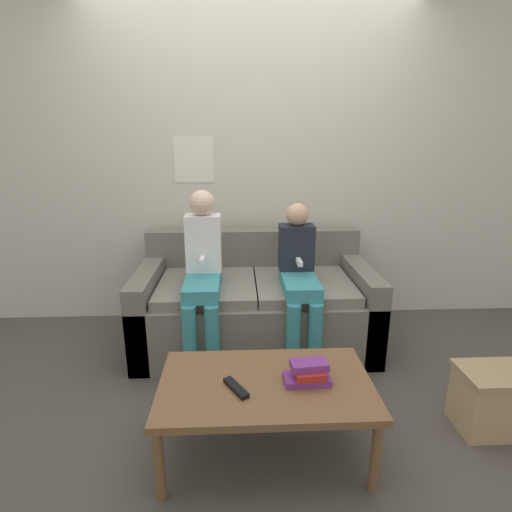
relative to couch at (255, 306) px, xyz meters
The scene contains 9 objects.
ground_plane 0.62m from the couch, 90.00° to the right, with size 10.00×10.00×0.00m, color #4C4742.
wall_back 1.15m from the couch, 90.02° to the left, with size 8.00×0.06×2.60m.
couch is the anchor object (origin of this frame).
coffee_table 1.12m from the couch, 90.19° to the right, with size 1.00×0.59×0.39m.
person_left 0.55m from the couch, 151.63° to the right, with size 0.24×0.59×1.16m.
person_right 0.48m from the couch, 36.39° to the right, with size 0.24×0.59×1.07m.
tv_remote 1.19m from the couch, 96.80° to the right, with size 0.12×0.17×0.02m.
book_stack 1.15m from the couch, 79.93° to the right, with size 0.22×0.16×0.10m.
storage_box 1.57m from the couch, 40.31° to the right, with size 0.35×0.28×0.34m.
Camera 1 is at (-0.12, -2.20, 1.49)m, focal length 28.00 mm.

